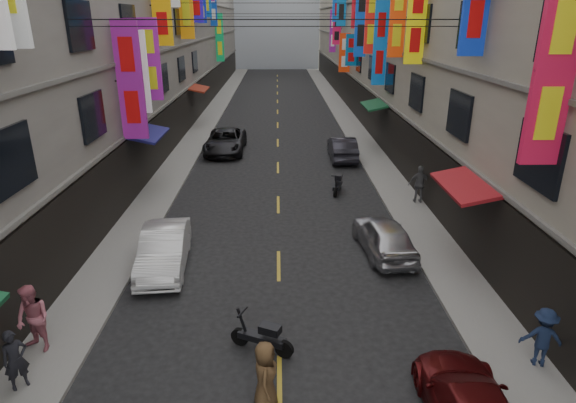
{
  "coord_description": "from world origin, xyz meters",
  "views": [
    {
      "loc": [
        0.01,
        2.81,
        8.26
      ],
      "look_at": [
        0.2,
        11.89,
        4.79
      ],
      "focal_mm": 30.0,
      "sensor_mm": 36.0,
      "label": 1
    }
  ],
  "objects_px": {
    "car_left_far": "(225,141)",
    "pedestrian_rfar": "(420,184)",
    "scooter_far_right": "(338,184)",
    "pedestrian_lfar": "(33,319)",
    "pedestrian_lnear": "(15,360)",
    "pedestrian_crossing": "(265,376)",
    "pedestrian_rnear": "(543,337)",
    "scooter_crossing": "(263,337)",
    "car_right_far": "(342,148)",
    "car_left_mid": "(164,249)",
    "car_right_mid": "(384,236)"
  },
  "relations": [
    {
      "from": "pedestrian_lfar",
      "to": "car_right_far",
      "type": "bearing_deg",
      "value": 84.94
    },
    {
      "from": "car_right_mid",
      "to": "pedestrian_lfar",
      "type": "relative_size",
      "value": 2.16
    },
    {
      "from": "car_left_far",
      "to": "pedestrian_lnear",
      "type": "distance_m",
      "value": 21.71
    },
    {
      "from": "car_left_mid",
      "to": "pedestrian_crossing",
      "type": "height_order",
      "value": "pedestrian_crossing"
    },
    {
      "from": "pedestrian_rnear",
      "to": "car_right_far",
      "type": "bearing_deg",
      "value": -65.66
    },
    {
      "from": "car_left_far",
      "to": "pedestrian_rfar",
      "type": "height_order",
      "value": "pedestrian_rfar"
    },
    {
      "from": "scooter_crossing",
      "to": "pedestrian_lfar",
      "type": "xyz_separation_m",
      "value": [
        -5.86,
        0.04,
        0.61
      ]
    },
    {
      "from": "scooter_crossing",
      "to": "scooter_far_right",
      "type": "distance_m",
      "value": 12.77
    },
    {
      "from": "car_left_mid",
      "to": "pedestrian_rnear",
      "type": "xyz_separation_m",
      "value": [
        10.5,
        -5.44,
        0.2
      ]
    },
    {
      "from": "pedestrian_rnear",
      "to": "pedestrian_crossing",
      "type": "height_order",
      "value": "pedestrian_crossing"
    },
    {
      "from": "scooter_crossing",
      "to": "pedestrian_rfar",
      "type": "relative_size",
      "value": 0.95
    },
    {
      "from": "pedestrian_lnear",
      "to": "pedestrian_rnear",
      "type": "distance_m",
      "value": 12.6
    },
    {
      "from": "car_right_mid",
      "to": "pedestrian_rfar",
      "type": "bearing_deg",
      "value": -124.42
    },
    {
      "from": "car_left_far",
      "to": "pedestrian_crossing",
      "type": "distance_m",
      "value": 22.42
    },
    {
      "from": "scooter_crossing",
      "to": "pedestrian_crossing",
      "type": "xyz_separation_m",
      "value": [
        0.12,
        -1.97,
        0.42
      ]
    },
    {
      "from": "pedestrian_rfar",
      "to": "pedestrian_lnear",
      "type": "bearing_deg",
      "value": 47.49
    },
    {
      "from": "scooter_crossing",
      "to": "pedestrian_crossing",
      "type": "height_order",
      "value": "pedestrian_crossing"
    },
    {
      "from": "car_left_far",
      "to": "car_right_far",
      "type": "height_order",
      "value": "car_left_far"
    },
    {
      "from": "car_left_far",
      "to": "pedestrian_lfar",
      "type": "xyz_separation_m",
      "value": [
        -2.88,
        -20.19,
        0.32
      ]
    },
    {
      "from": "car_left_mid",
      "to": "pedestrian_rnear",
      "type": "height_order",
      "value": "pedestrian_rnear"
    },
    {
      "from": "car_left_mid",
      "to": "car_right_mid",
      "type": "relative_size",
      "value": 1.07
    },
    {
      "from": "car_right_far",
      "to": "pedestrian_rfar",
      "type": "height_order",
      "value": "pedestrian_rfar"
    },
    {
      "from": "car_left_far",
      "to": "car_right_mid",
      "type": "xyz_separation_m",
      "value": [
        7.33,
        -14.63,
        -0.05
      ]
    },
    {
      "from": "pedestrian_lfar",
      "to": "pedestrian_crossing",
      "type": "height_order",
      "value": "pedestrian_lfar"
    },
    {
      "from": "car_left_mid",
      "to": "pedestrian_crossing",
      "type": "distance_m",
      "value": 7.59
    },
    {
      "from": "scooter_crossing",
      "to": "car_right_mid",
      "type": "distance_m",
      "value": 7.1
    },
    {
      "from": "scooter_far_right",
      "to": "car_left_far",
      "type": "bearing_deg",
      "value": -35.42
    },
    {
      "from": "car_left_mid",
      "to": "car_left_far",
      "type": "xyz_separation_m",
      "value": [
        0.59,
        15.57,
        0.03
      ]
    },
    {
      "from": "car_right_far",
      "to": "pedestrian_rnear",
      "type": "distance_m",
      "value": 19.35
    },
    {
      "from": "car_left_mid",
      "to": "pedestrian_lnear",
      "type": "bearing_deg",
      "value": -114.24
    },
    {
      "from": "scooter_far_right",
      "to": "pedestrian_rfar",
      "type": "height_order",
      "value": "pedestrian_rfar"
    },
    {
      "from": "scooter_far_right",
      "to": "scooter_crossing",
      "type": "bearing_deg",
      "value": 90.06
    },
    {
      "from": "car_right_far",
      "to": "pedestrian_rfar",
      "type": "distance_m",
      "value": 8.28
    },
    {
      "from": "car_left_far",
      "to": "pedestrian_lfar",
      "type": "distance_m",
      "value": 20.4
    },
    {
      "from": "car_left_mid",
      "to": "car_right_mid",
      "type": "height_order",
      "value": "car_left_mid"
    },
    {
      "from": "pedestrian_lfar",
      "to": "pedestrian_crossing",
      "type": "distance_m",
      "value": 6.32
    },
    {
      "from": "scooter_crossing",
      "to": "car_left_mid",
      "type": "height_order",
      "value": "car_left_mid"
    },
    {
      "from": "car_right_mid",
      "to": "scooter_crossing",
      "type": "bearing_deg",
      "value": 46.29
    },
    {
      "from": "pedestrian_lnear",
      "to": "pedestrian_lfar",
      "type": "height_order",
      "value": "pedestrian_lfar"
    },
    {
      "from": "pedestrian_rfar",
      "to": "car_right_mid",
      "type": "bearing_deg",
      "value": 65.93
    },
    {
      "from": "car_left_far",
      "to": "pedestrian_rnear",
      "type": "height_order",
      "value": "pedestrian_rnear"
    },
    {
      "from": "pedestrian_crossing",
      "to": "pedestrian_rnear",
      "type": "bearing_deg",
      "value": -78.08
    },
    {
      "from": "scooter_far_right",
      "to": "car_right_far",
      "type": "xyz_separation_m",
      "value": [
        1.0,
        6.11,
        0.27
      ]
    },
    {
      "from": "pedestrian_rnear",
      "to": "pedestrian_rfar",
      "type": "height_order",
      "value": "pedestrian_rfar"
    },
    {
      "from": "scooter_far_right",
      "to": "pedestrian_crossing",
      "type": "bearing_deg",
      "value": 92.59
    },
    {
      "from": "pedestrian_rfar",
      "to": "pedestrian_crossing",
      "type": "xyz_separation_m",
      "value": [
        -6.91,
        -12.52,
        -0.15
      ]
    },
    {
      "from": "car_right_far",
      "to": "pedestrian_crossing",
      "type": "relative_size",
      "value": 2.51
    },
    {
      "from": "car_left_mid",
      "to": "pedestrian_rnear",
      "type": "relative_size",
      "value": 2.72
    },
    {
      "from": "pedestrian_rnear",
      "to": "pedestrian_crossing",
      "type": "distance_m",
      "value": 6.91
    },
    {
      "from": "pedestrian_lnear",
      "to": "pedestrian_rfar",
      "type": "xyz_separation_m",
      "value": [
        12.7,
        11.86,
        0.13
      ]
    }
  ]
}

